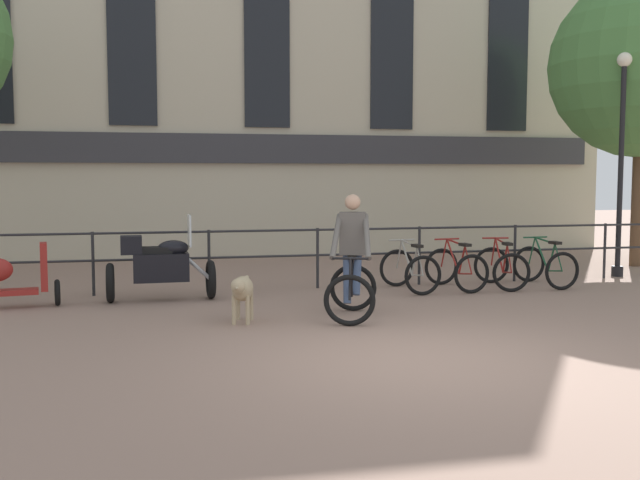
% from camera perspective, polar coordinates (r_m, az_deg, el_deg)
% --- Properties ---
extents(ground_plane, '(60.00, 60.00, 0.00)m').
position_cam_1_polar(ground_plane, '(8.18, 8.02, -8.98)').
color(ground_plane, '#8E7060').
extents(canal_railing, '(15.05, 0.05, 1.05)m').
position_cam_1_polar(canal_railing, '(12.99, -0.19, -0.59)').
color(canal_railing, '#232326').
rests_on(canal_railing, ground_plane).
extents(building_facade, '(18.00, 0.72, 11.55)m').
position_cam_1_polar(building_facade, '(19.00, -4.23, 16.44)').
color(building_facade, '#BCB299').
rests_on(building_facade, ground_plane).
extents(cyclist_with_bike, '(1.01, 1.32, 1.70)m').
position_cam_1_polar(cyclist_with_bike, '(10.39, 2.44, -1.68)').
color(cyclist_with_bike, black).
rests_on(cyclist_with_bike, ground_plane).
extents(dog, '(0.41, 0.91, 0.64)m').
position_cam_1_polar(dog, '(9.99, -5.97, -3.78)').
color(dog, tan).
rests_on(dog, ground_plane).
extents(parked_motorcycle, '(1.68, 0.66, 1.35)m').
position_cam_1_polar(parked_motorcycle, '(11.95, -12.09, -1.89)').
color(parked_motorcycle, black).
rests_on(parked_motorcycle, ground_plane).
extents(parked_bicycle_near_lamp, '(0.75, 1.16, 0.86)m').
position_cam_1_polar(parked_bicycle_near_lamp, '(12.81, 6.84, -2.28)').
color(parked_bicycle_near_lamp, black).
rests_on(parked_bicycle_near_lamp, ground_plane).
extents(parked_bicycle_mid_left, '(0.78, 1.17, 0.86)m').
position_cam_1_polar(parked_bicycle_mid_left, '(13.12, 10.33, -2.15)').
color(parked_bicycle_mid_left, black).
rests_on(parked_bicycle_mid_left, ground_plane).
extents(parked_bicycle_mid_right, '(0.80, 1.19, 0.86)m').
position_cam_1_polar(parked_bicycle_mid_right, '(13.48, 13.64, -2.02)').
color(parked_bicycle_mid_right, black).
rests_on(parked_bicycle_mid_right, ground_plane).
extents(parked_bicycle_far_end, '(0.72, 1.14, 0.86)m').
position_cam_1_polar(parked_bicycle_far_end, '(13.88, 16.78, -1.90)').
color(parked_bicycle_far_end, black).
rests_on(parked_bicycle_far_end, ground_plane).
extents(parked_scooter, '(1.32, 0.57, 0.96)m').
position_cam_1_polar(parked_scooter, '(11.95, -22.50, -2.65)').
color(parked_scooter, black).
rests_on(parked_scooter, ground_plane).
extents(street_lamp, '(0.28, 0.28, 4.30)m').
position_cam_1_polar(street_lamp, '(15.58, 21.98, 6.26)').
color(street_lamp, black).
rests_on(street_lamp, ground_plane).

